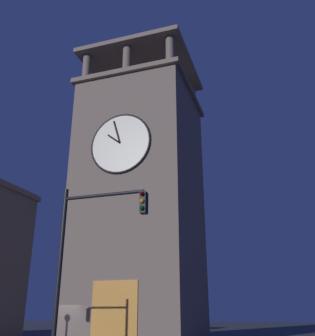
{
  "coord_description": "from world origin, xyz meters",
  "views": [
    {
      "loc": [
        -14.68,
        23.12,
        1.85
      ],
      "look_at": [
        -5.13,
        -5.49,
        13.37
      ],
      "focal_mm": 41.29,
      "sensor_mm": 36.0,
      "label": 1
    }
  ],
  "objects": [
    {
      "name": "clocktower",
      "position": [
        -3.7,
        -5.46,
        10.61
      ],
      "size": [
        9.36,
        9.47,
        25.73
      ],
      "color": "#75665B",
      "rests_on": "ground_plane"
    },
    {
      "name": "traffic_signal_near",
      "position": [
        -8.11,
        11.22,
        4.11
      ],
      "size": [
        3.27,
        0.41,
        6.23
      ],
      "color": "black",
      "rests_on": "ground_plane"
    }
  ]
}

